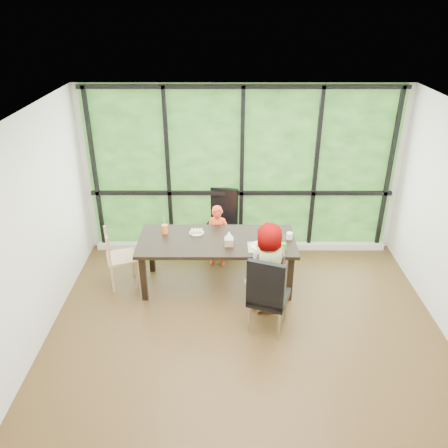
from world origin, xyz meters
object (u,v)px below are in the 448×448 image
Objects in this scene: chair_window_leather at (220,224)px; orange_cup at (165,229)px; dining_table at (217,262)px; white_mug at (289,236)px; green_cup at (284,247)px; child_toddler at (218,236)px; tissue_box at (229,242)px; plate_far at (197,233)px; chair_end_beech at (121,257)px; chair_interior_leather at (269,292)px; plate_near at (260,246)px; child_older at (266,267)px.

chair_window_leather is 1.10m from orange_cup.
dining_table is 24.22× the size of white_mug.
orange_cup is 1.72m from green_cup.
child_toddler reaches higher than tissue_box.
chair_window_leather is at bearing 97.05° from tissue_box.
child_toddler reaches higher than white_mug.
plate_far is 2.03× the size of green_cup.
plate_far is (-0.30, -0.36, 0.26)m from child_toddler.
chair_window_leather is 1.08× the size of child_toddler.
chair_end_beech is 6.80× the size of orange_cup.
chair_window_leather is 1.11m from tissue_box.
white_mug is (1.32, -0.17, 0.04)m from plate_far.
white_mug is (0.99, -0.88, 0.26)m from chair_window_leather.
green_cup is (0.87, -1.20, 0.26)m from chair_window_leather.
chair_window_leather reaches higher than plate_far.
plate_far is at bearing 145.81° from dining_table.
tissue_box reaches higher than plate_far.
tissue_box reaches higher than dining_table.
child_toddler is at bearing 50.58° from plate_far.
chair_end_beech is 9.86× the size of white_mug.
white_mug is (2.40, 0.02, 0.35)m from chair_end_beech.
orange_cup reaches higher than tissue_box.
chair_interior_leather is at bearing -39.24° from orange_cup.
plate_near is 0.33m from green_cup.
plate_far is 1.61× the size of orange_cup.
orange_cup is 1.27× the size of green_cup.
child_toddler reaches higher than dining_table.
orange_cup is at bearing -19.46° from chair_interior_leather.
chair_interior_leather is at bearing -110.15° from white_mug.
orange_cup is at bearing -179.29° from plate_far.
dining_table is 0.58m from child_toddler.
child_toddler is at bearing 136.84° from green_cup.
green_cup is 1.14× the size of white_mug.
child_older is 0.69m from white_mug.
orange_cup reaches higher than plate_near.
plate_far is 0.59m from tissue_box.
green_cup is at bearing -90.12° from chair_interior_leather.
child_toddler is at bearing -86.81° from chair_end_beech.
child_older is 1.59m from orange_cup.
white_mug is at bearing -5.14° from orange_cup.
orange_cup is (-1.35, 0.38, 0.06)m from plate_near.
green_cup is (2.28, -0.30, 0.35)m from chair_end_beech.
plate_far is at bearing -98.42° from chair_window_leather.
plate_near is 2.19× the size of tissue_box.
child_toddler is 10.95× the size of white_mug.
child_toddler is (-0.04, -0.35, -0.04)m from chair_window_leather.
green_cup is at bearing -16.14° from orange_cup.
plate_near reaches higher than dining_table.
chair_interior_leather is at bearing -109.90° from green_cup.
dining_table is at bearing 138.28° from tissue_box.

